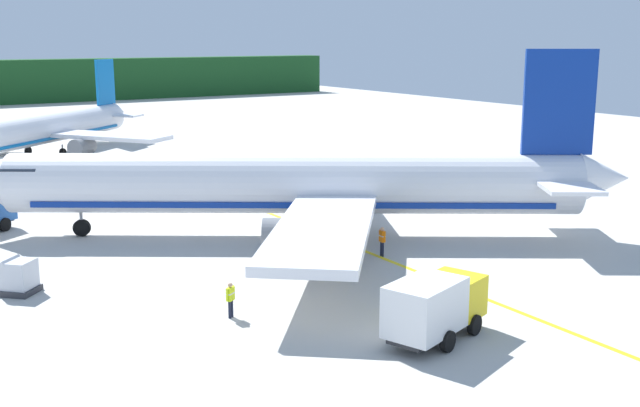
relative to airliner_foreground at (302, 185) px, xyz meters
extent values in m
cylinder|color=white|center=(-0.48, 0.31, 0.11)|extent=(32.27, 22.77, 3.80)
cone|color=white|center=(15.97, -10.35, 0.51)|extent=(4.44, 4.45, 3.23)
cube|color=#192333|center=(-14.74, 9.56, 0.96)|extent=(3.77, 4.02, 0.60)
cube|color=white|center=(-3.77, -8.45, -0.56)|extent=(13.79, 15.46, 0.50)
cylinder|color=slate|center=(-3.79, -5.17, -1.76)|extent=(3.88, 3.59, 2.20)
cube|color=white|center=(6.17, 6.89, -0.56)|extent=(11.53, 16.44, 0.50)
cylinder|color=slate|center=(3.17, 5.57, -1.76)|extent=(3.88, 3.59, 2.20)
cube|color=navy|center=(13.37, -8.67, 5.26)|extent=(3.89, 2.70, 6.50)
cube|color=white|center=(13.37, -8.67, 0.51)|extent=(8.34, 10.47, 0.24)
cube|color=navy|center=(-0.48, 0.31, -0.94)|extent=(29.15, 20.66, 0.36)
cylinder|color=black|center=(-11.96, 7.75, -2.84)|extent=(1.11, 0.89, 1.10)
cylinder|color=gray|center=(-11.96, 7.75, -2.04)|extent=(0.20, 0.20, 0.50)
cylinder|color=black|center=(-0.63, -2.69, -2.84)|extent=(1.11, 0.89, 1.10)
cylinder|color=gray|center=(-0.63, -2.69, -2.04)|extent=(0.20, 0.20, 0.50)
cylinder|color=black|center=(2.20, 1.67, -2.84)|extent=(1.11, 0.89, 1.10)
cylinder|color=gray|center=(2.20, 1.67, -2.04)|extent=(0.20, 0.20, 0.50)
cylinder|color=white|center=(-6.71, 43.64, -0.46)|extent=(24.75, 22.20, 3.18)
cone|color=white|center=(5.63, 54.43, -0.13)|extent=(3.79, 3.79, 2.70)
cube|color=white|center=(-0.42, 38.99, -1.02)|extent=(10.98, 13.25, 0.42)
cylinder|color=slate|center=(-3.06, 39.72, -2.02)|extent=(3.22, 3.15, 1.84)
cube|color=#0C66B2|center=(3.68, 52.72, 3.84)|extent=(2.97, 2.65, 5.43)
cube|color=white|center=(3.68, 52.72, -0.13)|extent=(7.74, 8.31, 0.20)
cube|color=#0C66B2|center=(-6.71, 43.64, -1.34)|extent=(22.38, 20.10, 0.30)
cylinder|color=black|center=(-4.33, 42.83, -2.93)|extent=(0.88, 0.83, 0.92)
cylinder|color=gray|center=(-4.33, 42.83, -2.26)|extent=(0.17, 0.17, 0.42)
cylinder|color=black|center=(-7.19, 46.10, -2.93)|extent=(0.88, 0.83, 0.92)
cylinder|color=gray|center=(-7.19, 46.10, -2.26)|extent=(0.17, 0.17, 0.42)
cube|color=yellow|center=(-2.38, -17.20, -1.89)|extent=(2.44, 2.68, 1.80)
cube|color=#192333|center=(-1.58, -16.91, -1.53)|extent=(0.70, 1.77, 0.94)
cube|color=white|center=(-4.88, -18.10, -1.71)|extent=(4.05, 3.26, 2.16)
cube|color=#262628|center=(-4.04, -17.79, -2.87)|extent=(5.52, 3.25, 0.16)
cylinder|color=black|center=(-3.04, -16.26, -2.94)|extent=(0.94, 0.57, 0.90)
cylinder|color=black|center=(-2.29, -18.34, -2.94)|extent=(0.94, 0.57, 0.90)
cylinder|color=black|center=(-5.26, -17.06, -2.94)|extent=(0.94, 0.57, 0.90)
cylinder|color=black|center=(-4.51, -19.13, -2.94)|extent=(0.94, 0.57, 0.90)
cube|color=#192333|center=(-15.59, 13.35, -1.53)|extent=(1.10, 1.57, 0.94)
cylinder|color=black|center=(-15.93, 11.79, -2.94)|extent=(0.90, 0.74, 0.90)
cube|color=#333338|center=(-17.78, -2.08, -3.24)|extent=(2.30, 2.30, 0.30)
cube|color=silver|center=(-17.78, -2.08, -2.38)|extent=(2.01, 2.01, 1.41)
cube|color=silver|center=(-18.14, -1.73, -1.83)|extent=(1.43, 1.44, 0.54)
cylinder|color=#191E33|center=(-10.38, -10.90, -2.98)|extent=(0.14, 0.14, 0.83)
cylinder|color=#191E33|center=(-10.23, -10.80, -2.98)|extent=(0.14, 0.14, 0.83)
cube|color=#CCE519|center=(-10.31, -10.85, -2.25)|extent=(0.49, 0.43, 0.62)
cube|color=silver|center=(-10.31, -10.85, -2.22)|extent=(0.50, 0.44, 0.06)
sphere|color=tan|center=(-10.31, -10.85, -1.83)|extent=(0.22, 0.22, 0.22)
cylinder|color=#CCE519|center=(-10.53, -11.00, -2.22)|extent=(0.09, 0.09, 0.59)
cylinder|color=#CCE519|center=(-10.08, -10.70, -2.22)|extent=(0.09, 0.09, 0.59)
cylinder|color=#191E33|center=(1.63, -6.45, -2.95)|extent=(0.14, 0.14, 0.88)
cylinder|color=#191E33|center=(1.65, -6.27, -2.95)|extent=(0.14, 0.14, 0.88)
cube|color=orange|center=(1.64, -6.36, -2.18)|extent=(0.27, 0.46, 0.66)
cube|color=silver|center=(1.64, -6.36, -2.15)|extent=(0.28, 0.48, 0.06)
sphere|color=tan|center=(1.64, -6.36, -1.73)|extent=(0.24, 0.24, 0.24)
cylinder|color=orange|center=(1.61, -6.63, -2.15)|extent=(0.09, 0.09, 0.63)
cylinder|color=orange|center=(1.67, -6.09, -2.15)|extent=(0.09, 0.09, 0.63)
cube|color=yellow|center=(1.44, -4.69, -3.39)|extent=(0.30, 60.00, 0.01)
camera|label=1|loc=(-24.76, -41.54, 9.23)|focal=43.55mm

